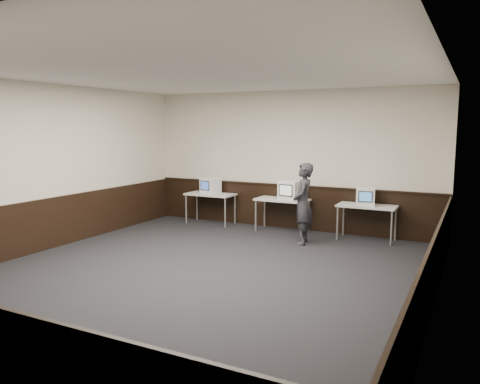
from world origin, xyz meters
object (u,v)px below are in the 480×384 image
desk_center (282,202)px  emac_center (290,190)px  person (303,204)px  desk_left (210,196)px  desk_right (367,208)px  emac_right (365,196)px  emac_left (210,186)px

desk_center → emac_center: emac_center is taller
desk_center → person: size_ratio=0.73×
desk_left → desk_right: 3.80m
desk_center → emac_right: size_ratio=2.58×
desk_center → emac_left: emac_left is taller
desk_left → emac_right: size_ratio=2.58×
desk_left → desk_right: size_ratio=1.00×
emac_right → emac_center: bearing=168.4°
desk_left → desk_right: same height
emac_center → emac_right: 1.66m
desk_right → person: size_ratio=0.73×
emac_left → emac_center: (2.12, -0.08, 0.02)m
desk_left → desk_center: 1.90m
emac_left → emac_right: 3.78m
desk_left → person: (2.71, -0.90, 0.15)m
desk_right → person: person is taller
emac_left → emac_right: (3.78, -0.06, -0.01)m
person → emac_center: bearing=-158.9°
desk_center → emac_right: 1.88m
emac_left → emac_right: emac_left is taller
desk_left → person: bearing=-18.4°
desk_center → desk_right: size_ratio=1.00×
desk_left → emac_right: emac_right is taller
desk_center → desk_right: bearing=0.0°
desk_left → emac_center: emac_center is taller
desk_left → emac_center: bearing=-1.4°
desk_left → desk_center: bearing=0.0°
emac_right → desk_center: bearing=166.8°
desk_right → emac_center: size_ratio=2.42×
desk_center → desk_left: bearing=180.0°
person → desk_right: bearing=115.1°
desk_right → emac_left: (-3.81, 0.03, 0.26)m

